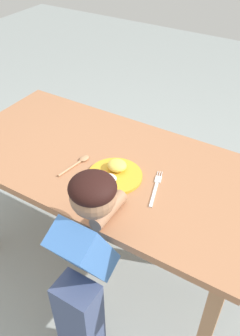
{
  "coord_description": "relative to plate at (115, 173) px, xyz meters",
  "views": [
    {
      "loc": [
        0.72,
        -1.07,
        1.76
      ],
      "look_at": [
        0.1,
        -0.04,
        0.77
      ],
      "focal_mm": 38.09,
      "sensor_mm": 36.0,
      "label": 1
    }
  ],
  "objects": [
    {
      "name": "dining_table",
      "position": [
        -0.09,
        0.07,
        -0.1
      ],
      "size": [
        1.48,
        0.74,
        0.75
      ],
      "color": "#A26A47",
      "rests_on": "ground_plane"
    },
    {
      "name": "person",
      "position": [
        0.1,
        -0.38,
        -0.2
      ],
      "size": [
        0.17,
        0.39,
        1.01
      ],
      "color": "#3E4A6E",
      "rests_on": "ground_plane"
    },
    {
      "name": "plate",
      "position": [
        0.0,
        0.0,
        0.0
      ],
      "size": [
        0.24,
        0.24,
        0.06
      ],
      "color": "gold",
      "rests_on": "dining_table"
    },
    {
      "name": "spoon",
      "position": [
        -0.19,
        -0.01,
        -0.01
      ],
      "size": [
        0.05,
        0.19,
        0.01
      ],
      "rotation": [
        0.0,
        0.0,
        1.41
      ],
      "color": "tan",
      "rests_on": "dining_table"
    },
    {
      "name": "ground_plane",
      "position": [
        -0.09,
        0.07,
        -0.77
      ],
      "size": [
        8.0,
        8.0,
        0.0
      ],
      "primitive_type": "plane",
      "color": "gray"
    },
    {
      "name": "fork",
      "position": [
        0.19,
        0.02,
        -0.01
      ],
      "size": [
        0.08,
        0.22,
        0.01
      ],
      "rotation": [
        0.0,
        0.0,
        1.86
      ],
      "color": "silver",
      "rests_on": "dining_table"
    }
  ]
}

